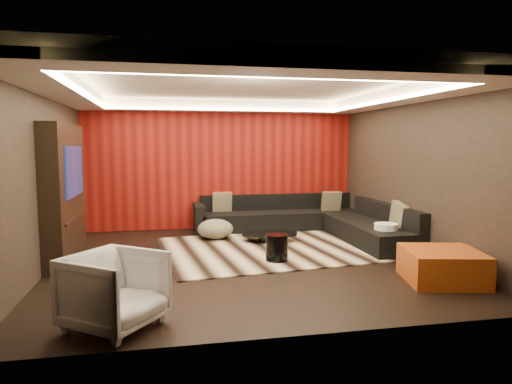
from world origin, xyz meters
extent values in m
cube|color=black|center=(0.00, 0.00, -0.01)|extent=(6.00, 6.00, 0.02)
cube|color=silver|center=(0.00, 0.00, 2.81)|extent=(6.00, 6.00, 0.02)
cube|color=black|center=(0.00, 3.01, 1.40)|extent=(6.00, 0.02, 2.80)
cube|color=black|center=(-3.01, 0.00, 1.40)|extent=(0.02, 6.00, 2.80)
cube|color=black|center=(3.01, 0.00, 1.40)|extent=(0.02, 6.00, 2.80)
cube|color=#6B0C0A|center=(0.00, 2.97, 1.40)|extent=(5.98, 0.05, 2.78)
cube|color=silver|center=(0.00, 2.70, 2.69)|extent=(6.00, 0.60, 0.22)
cube|color=silver|center=(0.00, -2.70, 2.69)|extent=(6.00, 0.60, 0.22)
cube|color=silver|center=(-2.70, 0.00, 2.69)|extent=(0.60, 4.80, 0.22)
cube|color=silver|center=(2.70, 0.00, 2.69)|extent=(0.60, 4.80, 0.22)
cube|color=#FFD899|center=(0.00, 2.36, 2.60)|extent=(4.80, 0.08, 0.04)
cube|color=#FFD899|center=(0.00, -2.36, 2.60)|extent=(4.80, 0.08, 0.04)
cube|color=#FFD899|center=(-2.36, 0.00, 2.60)|extent=(0.08, 4.80, 0.04)
cube|color=#FFD899|center=(2.36, 0.00, 2.60)|extent=(0.08, 4.80, 0.04)
cube|color=black|center=(-2.85, 0.60, 1.10)|extent=(0.30, 2.00, 2.20)
cube|color=black|center=(-2.69, 0.60, 1.45)|extent=(0.04, 1.30, 0.80)
cube|color=black|center=(-2.69, 0.60, 0.70)|extent=(0.04, 1.60, 0.04)
cube|color=beige|center=(0.69, 0.72, 0.01)|extent=(4.33, 3.45, 0.02)
cylinder|color=black|center=(0.69, 1.24, 0.11)|extent=(1.26, 1.26, 0.18)
cylinder|color=black|center=(0.48, -0.18, 0.23)|extent=(0.43, 0.43, 0.42)
ellipsoid|color=beige|center=(-0.30, 1.71, 0.21)|extent=(0.70, 0.70, 0.39)
cylinder|color=white|center=(2.50, 0.06, 0.25)|extent=(0.47, 0.47, 0.51)
cube|color=#AE4116|center=(2.45, -1.66, 0.22)|extent=(1.18, 1.18, 0.44)
imported|color=silver|center=(-1.79, -2.43, 0.39)|extent=(1.19, 1.19, 0.78)
cube|color=black|center=(1.25, 2.55, 0.20)|extent=(3.50, 0.90, 0.40)
cube|color=black|center=(1.25, 2.90, 0.57)|extent=(3.50, 0.20, 0.35)
cube|color=black|center=(2.55, 0.80, 0.20)|extent=(0.90, 2.60, 0.40)
cube|color=black|center=(2.90, 0.80, 0.57)|extent=(0.20, 2.60, 0.35)
cube|color=black|center=(-0.55, 2.55, 0.30)|extent=(0.20, 0.90, 0.60)
cube|color=beige|center=(-0.03, 2.74, 0.62)|extent=(0.42, 0.20, 0.44)
cube|color=beige|center=(2.85, 0.26, 0.62)|extent=(0.12, 0.50, 0.50)
cube|color=beige|center=(2.37, 2.38, 0.62)|extent=(0.42, 0.20, 0.44)
camera|label=1|loc=(-1.27, -7.15, 1.88)|focal=32.00mm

